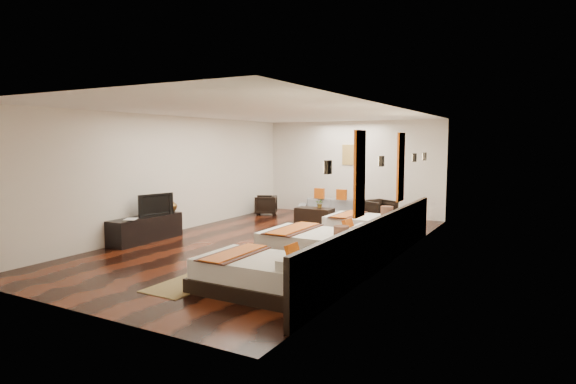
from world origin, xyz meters
The scene contains 30 objects.
floor centered at (0.00, 0.00, 0.00)m, with size 5.50×9.50×0.01m, color black.
ceiling centered at (0.00, 0.00, 2.80)m, with size 5.50×9.50×0.01m, color white.
back_wall centered at (0.00, 4.75, 1.40)m, with size 5.50×0.01×2.80m, color silver.
left_wall centered at (-2.75, 0.00, 1.40)m, with size 0.01×9.50×2.80m, color silver.
right_wall centered at (2.75, 0.00, 1.40)m, with size 0.01×9.50×2.80m, color silver.
headboard_panel centered at (2.71, -0.80, 0.45)m, with size 0.08×6.60×0.90m, color black.
bed_near centered at (1.70, -2.89, 0.26)m, with size 2.01×1.26×0.77m.
bed_mid centered at (1.70, -0.93, 0.29)m, with size 2.21×1.39×0.84m.
bed_far centered at (1.69, 1.63, 0.26)m, with size 1.96×1.23×0.75m.
nightstand_a centered at (2.44, -1.89, 0.31)m, with size 0.45×0.45×0.89m.
nightstand_b centered at (2.44, 0.42, 0.32)m, with size 0.46×0.46×0.92m.
jute_mat_near centered at (0.43, -3.21, 0.01)m, with size 0.75×1.20×0.01m, color olive.
jute_mat_mid centered at (0.37, -0.80, 0.01)m, with size 0.75×1.20×0.01m, color olive.
jute_mat_far centered at (0.19, 1.63, 0.01)m, with size 0.75×1.20×0.01m, color olive.
tv_console centered at (-2.50, -1.13, 0.28)m, with size 0.50×1.80×0.55m, color black.
tv centered at (-2.45, -0.92, 0.80)m, with size 0.85×0.11×0.49m, color black.
book centered at (-2.50, -1.71, 0.57)m, with size 0.24×0.33×0.03m, color black.
figurine centered at (-2.50, -0.36, 0.73)m, with size 0.34×0.34×0.35m, color brown.
sofa centered at (-0.32, 3.90, 0.27)m, with size 1.82×0.71×0.53m, color slate.
armchair_left centered at (-2.22, 3.43, 0.29)m, with size 0.62×0.63×0.58m, color black.
armchair_right centered at (1.32, 3.41, 0.33)m, with size 0.70×0.73×0.66m, color black.
coffee_table centered at (-0.32, 2.85, 0.20)m, with size 1.00×0.50×0.40m, color black.
table_plant centered at (-0.19, 2.92, 0.52)m, with size 0.22×0.19×0.25m, color #23531B.
orange_panel_a centered at (2.73, -1.90, 1.70)m, with size 0.04×0.40×1.30m, color #D86014.
orange_panel_b centered at (2.73, 0.30, 1.70)m, with size 0.04×0.40×1.30m, color #D86014.
sconce_near centered at (2.70, -3.00, 1.85)m, with size 0.07×0.12×0.18m.
sconce_mid centered at (2.70, -0.80, 1.85)m, with size 0.07×0.12×0.18m.
sconce_far centered at (2.70, 1.40, 1.85)m, with size 0.07×0.12×0.18m.
sconce_lounge centered at (2.70, 2.30, 1.85)m, with size 0.07×0.12×0.18m.
gold_artwork centered at (0.00, 4.73, 1.80)m, with size 0.60×0.04×0.60m, color #AD873F.
Camera 1 is at (5.23, -8.59, 2.17)m, focal length 29.59 mm.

